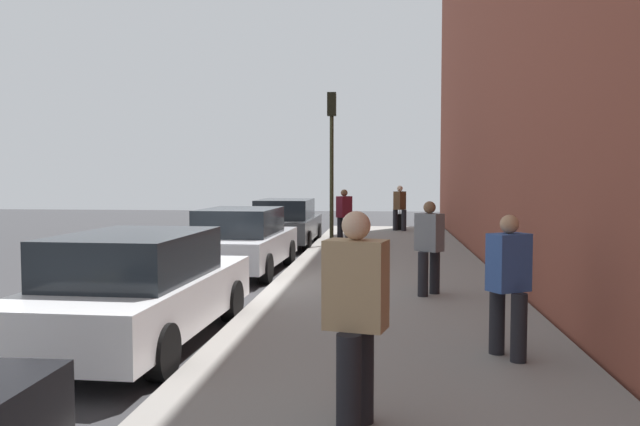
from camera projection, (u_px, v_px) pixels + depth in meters
The scene contains 13 objects.
ground_plane at pixel (227, 286), 13.03m from camera, with size 56.00×56.00×0.00m, color #333335.
sidewalk at pixel (388, 285), 12.69m from camera, with size 28.00×4.60×0.15m, color gray.
lane_stripe_centre at pixel (78, 283), 13.36m from camera, with size 28.00×0.14×0.01m, color gold.
parked_car_white at pixel (139, 289), 8.40m from camera, with size 4.67×2.00×1.51m.
parked_car_silver at pixel (242, 241), 14.62m from camera, with size 4.46×2.00×1.51m.
parked_car_charcoal at pixel (286, 223), 20.24m from camera, with size 4.68×1.91×1.51m.
pedestrian_blue_coat at pixel (508, 282), 7.29m from camera, with size 0.49×0.53×1.66m.
pedestrian_burgundy_coat at pixel (344, 214), 20.15m from camera, with size 0.53×0.51×1.68m.
pedestrian_brown_coat at pixel (400, 207), 24.38m from camera, with size 0.55×0.51×1.73m.
pedestrian_tan_coat at pixel (356, 315), 5.18m from camera, with size 0.59×0.55×1.82m.
pedestrian_grey_coat at pixel (429, 245), 11.17m from camera, with size 0.50×0.53×1.66m.
traffic_light_pole at pixel (332, 143), 19.20m from camera, with size 0.35×0.26×4.61m.
rolling_suitcase at pixel (400, 222), 24.80m from camera, with size 0.34×0.22×0.98m.
Camera 1 is at (-12.66, -3.23, 2.25)m, focal length 35.70 mm.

